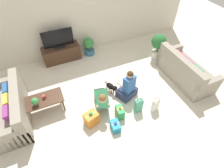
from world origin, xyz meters
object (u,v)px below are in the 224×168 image
Objects in this scene: coffee_table at (42,101)px; gift_box_a at (120,112)px; sofa_left at (11,110)px; mug at (44,97)px; dog at (111,87)px; gift_bag_a at (156,105)px; potted_plant_corner_right at (158,45)px; person_sitting at (128,87)px; sofa_right at (185,71)px; gift_bag_b at (139,106)px; tv_console at (62,54)px; gift_box_c at (115,126)px; person_kneeling at (101,98)px; tabletop_plant at (35,102)px; tv at (58,40)px; gift_box_b at (91,118)px; potted_plant_back_right at (89,46)px.

coffee_table is 1.99m from gift_box_a.
mug is (0.83, -0.05, 0.16)m from sofa_left.
gift_bag_a is (0.79, -1.05, 0.00)m from dog.
person_sitting reaches higher than potted_plant_corner_right.
sofa_right is (4.87, -0.59, 0.00)m from sofa_left.
person_sitting is 0.75m from gift_box_a.
mug is at bearing 154.12° from gift_bag_b.
tv_console reaches higher than gift_box_c.
gift_bag_b reaches higher than gift_bag_a.
sofa_right reaches higher than gift_box_c.
mug is at bearing 170.32° from person_kneeling.
sofa_left is 1.00× the size of sofa_right.
gift_bag_b is at bearing -20.90° from tabletop_plant.
tabletop_plant is at bearing -29.68° from person_sitting.
tv is 3.31m from gift_bag_b.
tv is at bearing 113.79° from gift_bag_b.
gift_box_b is at bearing 172.52° from gift_box_a.
person_sitting reaches higher than gift_box_c.
gift_bag_a is at bearing 113.96° from sofa_right.
coffee_table reaches higher than dog.
dog is (2.61, -0.19, -0.11)m from sofa_left.
mug is at bearing 34.26° from tabletop_plant.
coffee_table is at bearing 155.52° from gift_bag_b.
person_kneeling is at bearing 41.16° from gift_box_b.
potted_plant_back_right reaches higher than gift_bag_b.
tv is 3.16× the size of gift_box_c.
dog is 1.49× the size of gift_box_c.
tv_console is (0.92, 1.97, -0.12)m from coffee_table.
potted_plant_corner_right is at bearing 97.97° from sofa_left.
person_sitting reaches higher than tv_console.
sofa_left is at bearing 177.01° from person_kneeling.
gift_box_c is 2.01m from tabletop_plant.
potted_plant_corner_right is 2.85m from person_kneeling.
tv is (0.00, 0.00, 0.54)m from tv_console.
person_sitting is (0.81, 0.08, -0.01)m from person_kneeling.
tv_console is 3.03m from gift_box_a.
mug reaches higher than dog.
gift_bag_b is (0.82, -0.51, -0.13)m from person_kneeling.
tabletop_plant reaches higher than gift_box_b.
sofa_left reaches higher than gift_box_a.
mug is (0.08, 0.03, 0.10)m from coffee_table.
potted_plant_corner_right reaches higher than dog.
sofa_left is 1.91× the size of person_sitting.
tabletop_plant is at bearing 159.32° from gift_bag_a.
potted_plant_corner_right is 2.40m from potted_plant_back_right.
potted_plant_back_right is 1.81× the size of gift_box_a.
person_sitting is (2.22, -0.42, -0.05)m from coffee_table.
sofa_right is 4.08m from mug.
mug is at bearing 137.32° from gift_box_c.
gift_bag_b is (1.31, -2.98, -0.04)m from tv_console.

